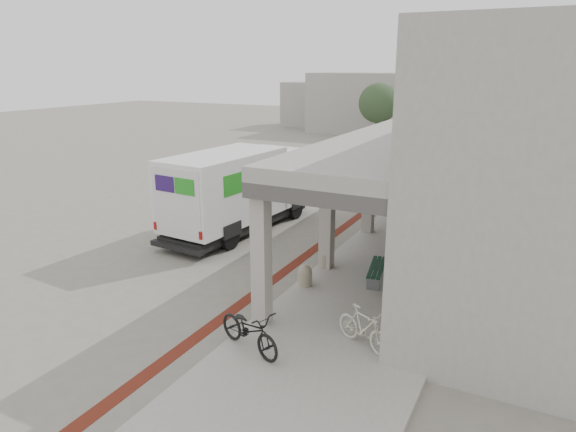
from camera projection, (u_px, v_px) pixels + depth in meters
The scene contains 14 objects.
ground at pixel (260, 264), 16.48m from camera, with size 120.00×120.00×0.00m, color slate.
bike_lane_stripe at pixel (314, 250), 17.75m from camera, with size 0.35×40.00×0.01m, color #5A1D12.
sidewalk at pixel (380, 286), 14.72m from camera, with size 4.40×28.00×0.12m, color gray.
transit_building at pixel (513, 154), 16.39m from camera, with size 7.60×17.00×7.00m.
distant_backdrop at pixel (426, 104), 47.63m from camera, with size 28.00×10.00×6.50m.
tree_left at pixel (378, 103), 41.69m from camera, with size 3.20×3.20×4.80m.
tree_mid at pixel (472, 105), 40.35m from camera, with size 3.20×3.20×4.80m.
fedex_truck at pixel (239, 188), 19.46m from camera, with size 2.84×7.46×3.11m.
bench at pixel (377, 270), 14.90m from camera, with size 0.70×1.79×0.41m.
bollard_near at pixel (326, 258), 15.86m from camera, with size 0.38×0.38×0.56m.
bollard_far at pixel (305, 275), 14.54m from camera, with size 0.41×0.41×0.61m.
utility_cabinet at pixel (415, 274), 13.96m from camera, with size 0.50×0.67×1.12m, color slate.
bicycle_black at pixel (249, 330), 11.15m from camera, with size 0.65×1.88×0.99m, color black.
bicycle_cream at pixel (364, 328), 11.28m from camera, with size 0.44×1.56×0.94m, color beige.
Camera 1 is at (7.79, -13.28, 6.13)m, focal length 32.00 mm.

